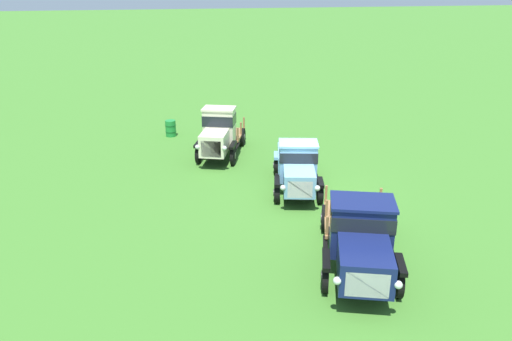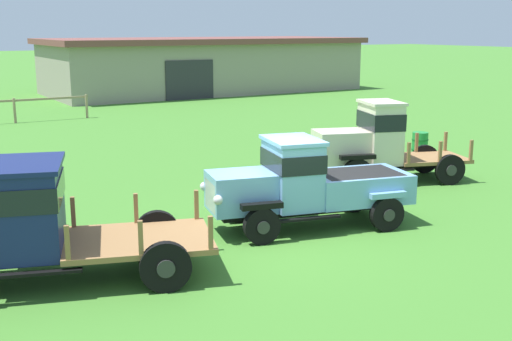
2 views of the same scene
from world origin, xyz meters
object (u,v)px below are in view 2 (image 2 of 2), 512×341
Objects in this scene: vintage_truck_midrow_center at (374,142)px; oil_drum_beside_row at (420,144)px; vintage_truck_foreground_near at (15,221)px; vintage_truck_second_in_line at (306,184)px; farm_shed at (204,64)px.

vintage_truck_midrow_center is 5.62× the size of oil_drum_beside_row.
vintage_truck_foreground_near is 14.90m from oil_drum_beside_row.
vintage_truck_foreground_near is 10.58m from vintage_truck_midrow_center.
oil_drum_beside_row is (3.89, 2.04, -0.75)m from vintage_truck_midrow_center.
farm_shed is at bearing 67.68° from vintage_truck_second_in_line.
vintage_truck_midrow_center is (-7.89, -26.75, -0.68)m from farm_shed.
vintage_truck_midrow_center is (10.26, 2.58, 0.05)m from vintage_truck_foreground_near.
vintage_truck_second_in_line is 5.68× the size of oil_drum_beside_row.
vintage_truck_midrow_center reaches higher than vintage_truck_foreground_near.
vintage_truck_second_in_line is (6.13, 0.07, -0.13)m from vintage_truck_foreground_near.
oil_drum_beside_row is at bearing -99.19° from farm_shed.
vintage_truck_midrow_center reaches higher than oil_drum_beside_row.
vintage_truck_midrow_center is at bearing -152.32° from oil_drum_beside_row.
vintage_truck_midrow_center is (4.12, 2.51, 0.18)m from vintage_truck_second_in_line.
vintage_truck_midrow_center is 4.46m from oil_drum_beside_row.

